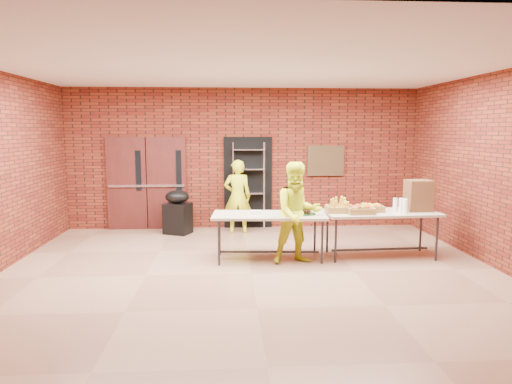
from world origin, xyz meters
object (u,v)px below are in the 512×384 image
coffee_dispenser (418,195)px  volunteer_man (298,213)px  table_left (269,218)px  table_right (381,215)px  covered_grill (178,212)px  volunteer_woman (237,197)px  wire_rack (249,186)px

coffee_dispenser → volunteer_man: volunteer_man is taller
table_left → table_right: (2.00, 0.05, 0.01)m
coffee_dispenser → covered_grill: bearing=155.9°
covered_grill → volunteer_woman: volunteer_woman is taller
coffee_dispenser → volunteer_woman: 3.78m
wire_rack → covered_grill: bearing=-162.7°
covered_grill → volunteer_man: volunteer_man is taller
table_right → coffee_dispenser: 0.77m
covered_grill → volunteer_woman: (1.31, -0.01, 0.33)m
table_right → covered_grill: size_ratio=2.10×
covered_grill → volunteer_woman: 1.35m
coffee_dispenser → covered_grill: coffee_dispenser is taller
volunteer_man → wire_rack: bearing=94.2°
covered_grill → volunteer_woman: size_ratio=0.59×
volunteer_man → table_right: bearing=0.7°
wire_rack → table_left: bearing=-82.0°
table_right → coffee_dispenser: (0.69, 0.06, 0.34)m
table_right → volunteer_woman: (-2.50, 2.06, 0.06)m
wire_rack → covered_grill: size_ratio=2.06×
table_right → coffee_dispenser: size_ratio=3.67×
wire_rack → volunteer_man: size_ratio=1.15×
volunteer_woman → table_right: bearing=139.7°
wire_rack → coffee_dispenser: (2.92, -2.42, 0.10)m
covered_grill → volunteer_man: bearing=-22.7°
volunteer_man → table_left: bearing=142.3°
wire_rack → covered_grill: (-1.57, -0.41, -0.51)m
volunteer_man → coffee_dispenser: bearing=-1.0°
wire_rack → table_right: size_ratio=0.98×
coffee_dispenser → volunteer_woman: volunteer_woman is taller
table_left → coffee_dispenser: 2.71m
table_left → coffee_dispenser: size_ratio=3.65×
table_right → wire_rack: bearing=129.8°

